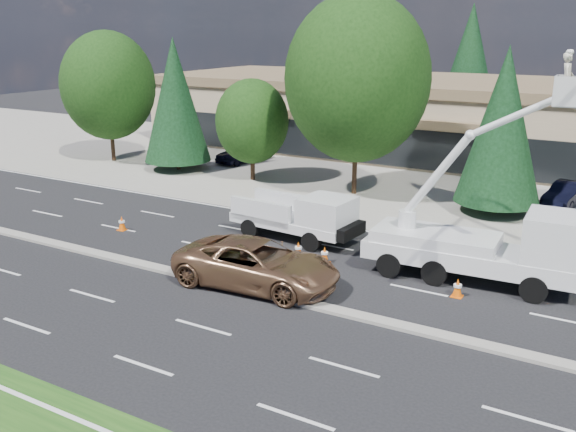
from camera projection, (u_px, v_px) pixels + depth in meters
The scene contains 20 objects.
ground at pixel (257, 293), 23.29m from camera, with size 140.00×140.00×0.00m, color black.
concrete_apron at pixel (431, 182), 39.86m from camera, with size 140.00×22.00×0.01m, color gray.
road_median at pixel (257, 292), 23.27m from camera, with size 120.00×0.55×0.12m, color gray.
strip_mall at pixel (477, 118), 47.32m from camera, with size 50.40×15.40×5.50m.
tree_front_a at pixel (108, 86), 44.81m from camera, with size 6.57×6.57×9.11m.
tree_front_b at pixel (175, 100), 42.11m from camera, with size 4.41×4.41×8.70m.
tree_front_c at pixel (252, 121), 39.49m from camera, with size 4.54×4.54×6.30m.
tree_front_d at pixel (357, 78), 35.30m from camera, with size 8.06×8.06×11.19m.
tree_front_e at pixel (503, 126), 32.01m from camera, with size 4.30×4.30×8.48m.
tree_back_a at pixel (332, 67), 65.26m from camera, with size 5.03×5.03×9.91m.
tree_back_b at pixel (470, 63), 58.28m from camera, with size 5.77×5.77×11.38m.
utility_pickup at pixel (301, 221), 28.82m from camera, with size 5.86×2.61×2.19m.
bucket_truck at pixel (493, 236), 23.64m from camera, with size 8.39×2.89×8.60m.
traffic_cone_a at pixel (122, 223), 30.40m from camera, with size 0.40×0.40×0.70m.
traffic_cone_b at pixel (298, 250), 26.82m from camera, with size 0.40×0.40×0.70m.
traffic_cone_c at pixel (325, 255), 26.21m from camera, with size 0.40×0.40×0.70m.
traffic_cone_d at pixel (458, 288), 22.90m from camera, with size 0.40×0.40×0.70m.
minivan at pixel (257, 264), 23.72m from camera, with size 2.88×6.24×1.73m, color #865E41.
parked_car_west at pixel (241, 152), 45.63m from camera, with size 1.73×4.31×1.47m, color black.
parked_car_east at pixel (567, 194), 34.33m from camera, with size 1.41×4.03×1.33m, color black.
Camera 1 is at (11.81, -18.04, 9.31)m, focal length 40.00 mm.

